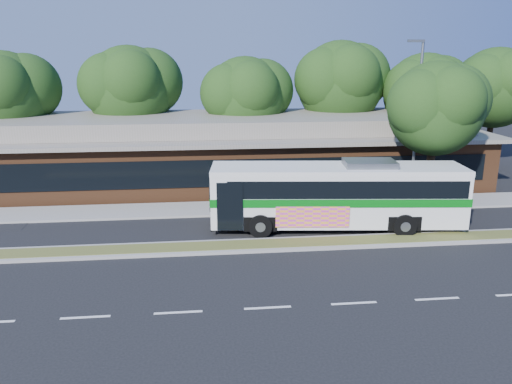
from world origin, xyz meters
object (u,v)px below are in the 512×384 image
sedan (3,189)px  sidewalk_tree (441,106)px  lamp_post (416,119)px  transit_bus (338,191)px

sedan → sidewalk_tree: bearing=-99.7°
lamp_post → sedan: 24.14m
sedan → transit_bus: bearing=-111.7°
transit_bus → sedan: 19.72m
sedan → sidewalk_tree: 25.52m
transit_bus → sidewalk_tree: bearing=31.7°
transit_bus → sidewalk_tree: sidewalk_tree is taller
transit_bus → sedan: transit_bus is taller
lamp_post → transit_bus: size_ratio=0.73×
lamp_post → sedan: lamp_post is taller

